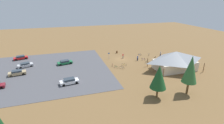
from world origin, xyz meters
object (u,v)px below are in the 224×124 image
(bicycle_blue_edge_north, at_px, (140,55))
(bike_pavilion, at_px, (175,60))
(car_white_back_corner, at_px, (69,81))
(visitor_at_bikes, at_px, (123,56))
(pine_far_west, at_px, (191,69))
(bicycle_teal_back_row, at_px, (147,62))
(car_tan_end_stall, at_px, (17,73))
(pine_midwest, at_px, (159,77))
(bicycle_white_mid_cluster, at_px, (149,54))
(car_green_inner_stall, at_px, (65,62))
(bicycle_purple_yard_front, at_px, (143,59))
(visitor_near_lot, at_px, (161,53))
(bicycle_silver_yard_right, at_px, (122,68))
(lot_sign, at_px, (109,55))
(bicycle_green_lone_west, at_px, (116,67))
(car_red_aisle_side, at_px, (21,58))
(car_silver_front_row, at_px, (25,65))
(trash_bin, at_px, (117,52))
(bicycle_red_edge_south, at_px, (112,65))
(bicycle_yellow_yard_left, at_px, (124,65))
(visitor_crossing_yard, at_px, (138,58))
(bicycle_black_near_sign, at_px, (155,58))

(bicycle_blue_edge_north, bearing_deg, bike_pavilion, 105.59)
(car_white_back_corner, xyz_separation_m, visitor_at_bikes, (-18.95, -13.96, 0.20))
(bike_pavilion, height_order, pine_far_west, pine_far_west)
(bicycle_teal_back_row, xyz_separation_m, car_tan_end_stall, (37.56, -1.99, 0.36))
(bike_pavilion, distance_m, pine_midwest, 17.62)
(bicycle_white_mid_cluster, height_order, car_tan_end_stall, car_tan_end_stall)
(car_white_back_corner, bearing_deg, car_green_inner_stall, -88.22)
(pine_far_west, height_order, bicycle_purple_yard_front, pine_far_west)
(visitor_near_lot, bearing_deg, bicycle_teal_back_row, 32.68)
(pine_midwest, distance_m, bicycle_silver_yard_right, 17.30)
(pine_far_west, distance_m, car_tan_end_stall, 42.75)
(lot_sign, height_order, car_white_back_corner, lot_sign)
(pine_midwest, bearing_deg, bicycle_teal_back_row, -112.55)
(lot_sign, relative_size, bicycle_green_lone_west, 1.40)
(car_red_aisle_side, xyz_separation_m, car_tan_end_stall, (-1.50, 13.68, 0.03))
(bicycle_blue_edge_north, relative_size, car_silver_front_row, 0.38)
(car_tan_end_stall, bearing_deg, bicycle_purple_yard_front, -178.61)
(bicycle_blue_edge_north, height_order, car_white_back_corner, car_white_back_corner)
(trash_bin, xyz_separation_m, pine_far_west, (-4.93, 32.27, 5.21))
(car_green_inner_stall, distance_m, car_silver_front_row, 11.44)
(bike_pavilion, height_order, car_white_back_corner, bike_pavilion)
(bicycle_white_mid_cluster, xyz_separation_m, car_tan_end_stall, (42.05, 5.01, 0.38))
(pine_far_west, distance_m, bicycle_white_mid_cluster, 27.35)
(bicycle_purple_yard_front, distance_m, car_silver_front_row, 36.95)
(pine_midwest, xyz_separation_m, car_green_inner_stall, (17.27, -25.36, -3.98))
(bike_pavilion, height_order, bicycle_red_edge_south, bike_pavilion)
(bicycle_teal_back_row, xyz_separation_m, bicycle_purple_yard_front, (-0.21, -2.90, -0.01))
(bicycle_white_mid_cluster, distance_m, visitor_at_bikes, 10.17)
(pine_far_west, relative_size, car_green_inner_stall, 1.80)
(trash_bin, distance_m, bicycle_white_mid_cluster, 11.86)
(car_white_back_corner, bearing_deg, visitor_near_lot, -159.18)
(lot_sign, distance_m, bicycle_silver_yard_right, 9.91)
(bicycle_yellow_yard_left, relative_size, car_white_back_corner, 0.33)
(car_silver_front_row, xyz_separation_m, visitor_crossing_yard, (-34.55, 4.62, 0.19))
(bicycle_blue_edge_north, height_order, bicycle_white_mid_cluster, bicycle_blue_edge_north)
(visitor_at_bikes, bearing_deg, lot_sign, -12.35)
(lot_sign, height_order, bicycle_purple_yard_front, lot_sign)
(bicycle_black_near_sign, relative_size, visitor_crossing_yard, 0.73)
(bicycle_black_near_sign, distance_m, bicycle_silver_yard_right, 14.72)
(bicycle_purple_yard_front, height_order, car_green_inner_stall, car_green_inner_stall)
(bicycle_green_lone_west, distance_m, visitor_near_lot, 19.86)
(bicycle_purple_yard_front, relative_size, car_red_aisle_side, 0.38)
(visitor_crossing_yard, bearing_deg, bicycle_green_lone_west, 24.62)
(trash_bin, relative_size, bicycle_purple_yard_front, 0.51)
(bicycle_teal_back_row, relative_size, bicycle_black_near_sign, 1.29)
(bicycle_teal_back_row, distance_m, visitor_crossing_yard, 3.62)
(bicycle_yellow_yard_left, relative_size, car_red_aisle_side, 0.33)
(pine_far_west, bearing_deg, visitor_at_bikes, -79.48)
(bicycle_purple_yard_front, xyz_separation_m, visitor_near_lot, (-7.92, -2.31, 0.54))
(trash_bin, relative_size, visitor_crossing_yard, 0.51)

